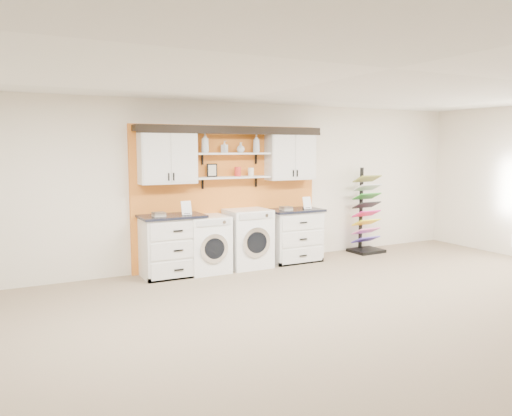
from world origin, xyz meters
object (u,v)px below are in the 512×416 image
base_cabinet_left (172,246)px  sample_rack (366,225)px  washer (206,244)px  base_cabinet_right (294,235)px  dryer (247,238)px

base_cabinet_left → sample_rack: size_ratio=0.61×
washer → base_cabinet_right: bearing=0.1°
base_cabinet_right → dryer: bearing=-179.8°
dryer → sample_rack: sample_rack is taller
base_cabinet_right → washer: size_ratio=1.04×
washer → sample_rack: bearing=0.7°
base_cabinet_right → dryer: dryer is taller
sample_rack → washer: bearing=178.9°
base_cabinet_right → washer: 1.68m
base_cabinet_left → base_cabinet_right: base_cabinet_left is taller
washer → sample_rack: 3.35m
washer → dryer: bearing=-0.0°
dryer → sample_rack: bearing=0.8°
base_cabinet_right → dryer: (-0.93, -0.00, 0.02)m
dryer → base_cabinet_right: bearing=0.2°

